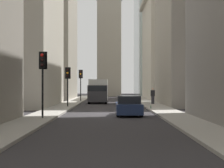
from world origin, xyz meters
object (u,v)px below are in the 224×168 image
Objects in this scene: pedestrian at (153,95)px; traffic_light_midblock at (68,78)px; delivery_truck at (98,91)px; sedan_navy at (129,106)px; traffic_light_far_junction at (81,78)px; discarded_bottle at (151,107)px; traffic_light_foreground at (43,69)px.

traffic_light_midblock is at bearing 118.56° from pedestrian.
delivery_truck is 18.71m from sedan_navy.
sedan_navy is at bearing -166.31° from traffic_light_far_junction.
traffic_light_midblock reaches higher than pedestrian.
traffic_light_midblock is at bearing 68.19° from discarded_bottle.
traffic_light_midblock reaches higher than sedan_navy.
sedan_navy is (-18.49, -2.80, -0.80)m from delivery_truck.
delivery_truck is 13.80m from discarded_bottle.
delivery_truck is at bearing -139.09° from traffic_light_far_junction.
discarded_bottle is at bearing -21.18° from sedan_navy.
traffic_light_far_junction is (12.50, -0.21, 0.20)m from traffic_light_midblock.
traffic_light_far_junction is at bearing -0.97° from traffic_light_midblock.
traffic_light_foreground reaches higher than discarded_bottle.
delivery_truck is 10.20m from traffic_light_midblock.
traffic_light_foreground is at bearing 179.37° from traffic_light_midblock.
sedan_navy is 6.11m from discarded_bottle.
delivery_truck is 1.62× the size of traffic_light_far_junction.
discarded_bottle is at bearing -40.19° from traffic_light_foreground.
traffic_light_midblock is at bearing 165.21° from delivery_truck.
traffic_light_foreground is 2.38× the size of pedestrian.
delivery_truck reaches higher than sedan_navy.
traffic_light_foreground is 19.11m from pedestrian.
traffic_light_midblock is 9.98m from pedestrian.
traffic_light_midblock reaches higher than discarded_bottle.
delivery_truck is 1.57× the size of traffic_light_foreground.
pedestrian is at bearing -7.66° from discarded_bottle.
discarded_bottle is at bearing -111.81° from traffic_light_midblock.
delivery_truck is at bearing -14.79° from traffic_light_midblock.
discarded_bottle is at bearing -154.62° from traffic_light_far_junction.
delivery_truck is 3.72× the size of pedestrian.
traffic_light_far_junction is at bearing 25.38° from discarded_bottle.
traffic_light_far_junction is 11.64m from pedestrian.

